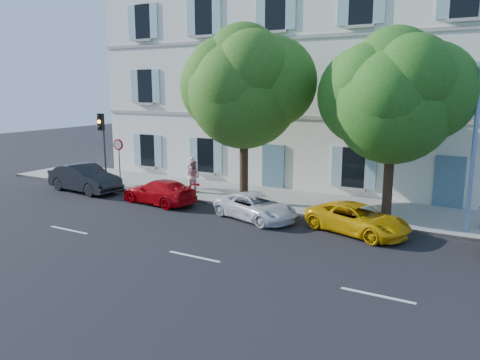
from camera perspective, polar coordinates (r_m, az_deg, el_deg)
The scene contains 15 objects.
ground at distance 19.00m, azimuth 1.37°, elevation -5.65°, with size 90.00×90.00×0.00m, color black.
sidewalk at distance 22.87m, azimuth 6.64°, elevation -2.61°, with size 36.00×4.50×0.15m, color #A09E96.
kerb at distance 20.94m, azimuth 4.32°, elevation -3.85°, with size 36.00×0.16×0.16m, color #9E998E.
building at distance 27.61m, azimuth 11.69°, elevation 12.00°, with size 28.00×7.00×12.00m, color white.
car_dark_sedan at distance 26.41m, azimuth -18.40°, elevation 0.22°, with size 1.56×4.48×1.48m, color black.
car_red_coupe at distance 22.84m, azimuth -9.86°, elevation -1.42°, with size 1.63×4.01×1.16m, color #BC050C.
car_white_coupe at distance 19.84m, azimuth 1.91°, elevation -3.31°, with size 1.78×3.86×1.07m, color white.
car_yellow_supercar at distance 18.51m, azimuth 14.15°, elevation -4.63°, with size 1.87×4.06×1.13m, color #E3A809.
tree_left at distance 21.63m, azimuth 0.49°, elevation 10.60°, with size 5.14×5.14×7.97m.
tree_right at distance 19.49m, azimuth 18.15°, elevation 8.89°, with size 4.81×4.81×7.41m.
traffic_light at distance 27.11m, azimuth -16.46°, elevation 5.48°, with size 0.35×0.45×3.96m.
road_sign at distance 26.14m, azimuth -14.56°, elevation 3.25°, with size 0.61×0.12×2.64m.
street_lamp at distance 18.93m, azimuth 26.97°, elevation 7.72°, with size 0.32×1.74×8.13m.
pedestrian_a at distance 25.42m, azimuth -5.82°, elevation 0.95°, with size 0.63×0.41×1.72m, color silver.
pedestrian_b at distance 24.42m, azimuth -5.73°, elevation 0.47°, with size 0.81×0.63×1.66m, color #CB8284.
Camera 1 is at (8.55, -16.05, 5.51)m, focal length 35.00 mm.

